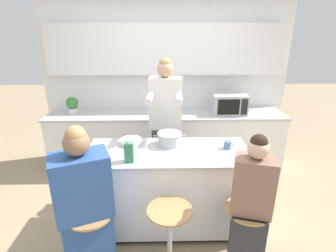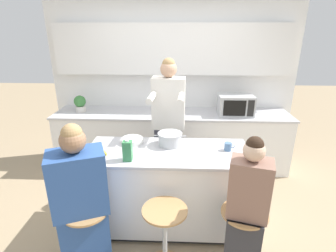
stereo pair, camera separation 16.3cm
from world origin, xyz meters
The scene contains 17 objects.
ground_plane centered at (0.00, 0.00, 0.00)m, with size 16.00×16.00×0.00m, color tan.
wall_back centered at (0.00, 1.73, 1.54)m, with size 3.88×0.22×2.70m.
back_counter centered at (0.00, 1.40, 0.45)m, with size 3.60×0.68×0.90m.
kitchen_island centered at (0.00, 0.00, 0.47)m, with size 1.70×0.70×0.93m.
bar_stool_leftmost centered at (-0.68, -0.62, 0.38)m, with size 0.40×0.40×0.66m.
bar_stool_center centered at (0.00, -0.59, 0.38)m, with size 0.40×0.40×0.66m.
bar_stool_rightmost centered at (0.68, -0.60, 0.38)m, with size 0.40×0.40×0.66m.
person_cooking centered at (-0.02, 0.62, 0.90)m, with size 0.43×0.59×1.81m.
person_wrapped_blanket centered at (-0.71, -0.62, 0.69)m, with size 0.52×0.43×1.45m.
person_seated_near centered at (0.68, -0.62, 0.63)m, with size 0.37×0.33×1.37m.
cooking_pot centered at (0.02, 0.15, 1.00)m, with size 0.35×0.26×0.14m.
fruit_bowl centered at (-0.40, 0.19, 0.96)m, with size 0.24×0.24×0.06m.
coffee_cup_near centered at (0.62, 0.04, 0.97)m, with size 0.11×0.08×0.08m.
banana_bunch centered at (-0.67, -0.11, 0.96)m, with size 0.16×0.12×0.05m.
juice_carton centered at (-0.37, -0.21, 1.03)m, with size 0.08×0.08×0.21m.
microwave centered at (0.95, 1.35, 1.05)m, with size 0.51×0.35×0.30m.
potted_plant centered at (-1.42, 1.40, 1.03)m, with size 0.18×0.18×0.25m.
Camera 2 is at (0.11, -2.44, 2.13)m, focal length 28.00 mm.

